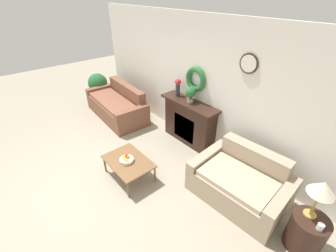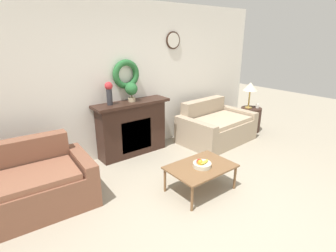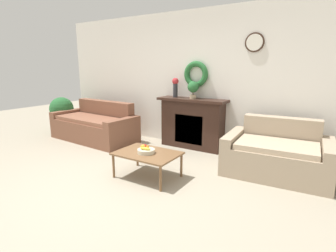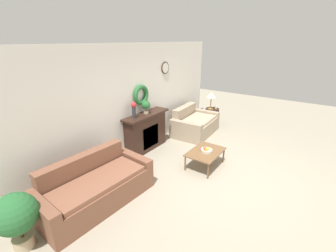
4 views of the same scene
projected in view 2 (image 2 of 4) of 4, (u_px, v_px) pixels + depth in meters
ground_plane at (227, 221)px, 3.15m from camera, size 16.00×16.00×0.00m
wall_back at (119, 81)px, 4.63m from camera, size 6.80×0.17×2.70m
fireplace at (132, 128)px, 4.80m from camera, size 1.40×0.41×1.01m
couch_left at (7, 193)px, 3.17m from camera, size 2.05×1.02×0.85m
loveseat_right at (215, 127)px, 5.49m from camera, size 1.56×1.09×0.83m
coffee_table at (201, 168)px, 3.68m from camera, size 0.92×0.64×0.38m
fruit_bowl at (202, 164)px, 3.63m from camera, size 0.26×0.26×0.12m
side_table_by_loveseat at (250, 119)px, 6.07m from camera, size 0.46×0.46×0.55m
table_lamp at (250, 87)px, 5.82m from camera, size 0.32×0.32×0.58m
mug at (257, 106)px, 5.96m from camera, size 0.08×0.08×0.09m
vase_on_mantel_left at (109, 92)px, 4.34m from camera, size 0.13×0.13×0.39m
potted_plant_on_mantel at (131, 90)px, 4.57m from camera, size 0.22×0.22×0.34m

